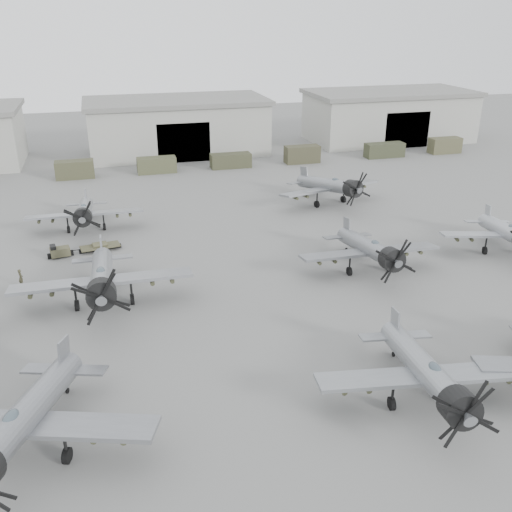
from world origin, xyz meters
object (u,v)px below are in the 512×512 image
Objects in this scene: aircraft_far_1 at (332,186)px; ground_crew at (21,278)px; aircraft_far_0 at (84,212)px; aircraft_mid_1 at (102,278)px; aircraft_mid_2 at (372,250)px; aircraft_near_1 at (429,374)px; tug_trailer at (76,250)px; aircraft_near_0 at (20,423)px; aircraft_mid_3 at (508,233)px.

aircraft_far_1 reaches higher than ground_crew.
aircraft_far_1 is (28.48, 1.58, 0.17)m from aircraft_far_0.
aircraft_mid_1 reaches higher than aircraft_mid_2.
tug_trailer is at bearing 133.45° from aircraft_near_1.
aircraft_near_0 is at bearing -145.78° from aircraft_far_1.
aircraft_near_0 is at bearing -93.50° from aircraft_far_0.
aircraft_mid_3 is (37.40, 0.85, -0.32)m from aircraft_mid_1.
ground_crew is at bearing 140.19° from aircraft_mid_1.
aircraft_near_0 is at bearing -147.63° from aircraft_mid_2.
aircraft_far_0 is at bearing 103.30° from aircraft_near_0.
aircraft_far_0 is at bearing 127.37° from aircraft_near_1.
aircraft_far_0 reaches higher than tug_trailer.
aircraft_mid_3 is at bearing 52.46° from aircraft_near_1.
aircraft_near_1 is 1.98× the size of tug_trailer.
aircraft_near_0 is 32.02m from aircraft_mid_2.
aircraft_far_1 is at bearing 4.89° from tug_trailer.
aircraft_mid_1 is at bearing 93.12° from aircraft_near_0.
aircraft_mid_3 reaches higher than tug_trailer.
ground_crew is at bearing 145.24° from aircraft_near_1.
aircraft_near_0 is 1.05× the size of aircraft_near_1.
aircraft_far_0 is at bearing 172.86° from aircraft_mid_3.
aircraft_mid_3 is (41.81, 17.05, -0.27)m from aircraft_near_0.
aircraft_mid_3 is 42.38m from aircraft_far_0.
tug_trailer is 4.20× the size of ground_crew.
ground_crew is (-2.33, 22.01, -1.72)m from aircraft_near_0.
aircraft_mid_1 is 1.11× the size of aircraft_mid_2.
aircraft_far_0 is 6.43m from tug_trailer.
aircraft_mid_1 is 1.06× the size of aircraft_far_1.
aircraft_mid_2 is 0.96× the size of aircraft_far_1.
aircraft_mid_2 is at bearing -33.95° from tug_trailer.
aircraft_far_1 is 2.00× the size of tug_trailer.
aircraft_mid_3 is 1.86× the size of tug_trailer.
aircraft_far_1 is 8.38× the size of ground_crew.
aircraft_near_1 is (22.23, -1.51, -0.15)m from aircraft_near_0.
aircraft_near_1 is at bearing -119.96° from aircraft_mid_3.
aircraft_near_1 reaches higher than tug_trailer.
aircraft_far_1 reaches higher than aircraft_near_1.
aircraft_far_1 is at bearing 79.20° from aircraft_mid_2.
aircraft_far_0 is (-19.23, 35.60, -0.14)m from aircraft_near_1.
aircraft_mid_1 is 12.21m from tug_trailer.
aircraft_mid_3 is 41.32m from tug_trailer.
aircraft_near_1 reaches higher than aircraft_far_0.
aircraft_near_1 is 38.31m from aircraft_far_1.
tug_trailer is at bearing -60.18° from ground_crew.
aircraft_mid_3 is at bearing -120.65° from ground_crew.
aircraft_mid_2 is at bearing 49.47° from aircraft_near_0.
aircraft_mid_1 is at bearing -158.62° from aircraft_far_1.
ground_crew is at bearing -135.68° from tug_trailer.
aircraft_near_1 is 1.08× the size of aircraft_far_0.
aircraft_near_1 is 1.06× the size of aircraft_mid_3.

